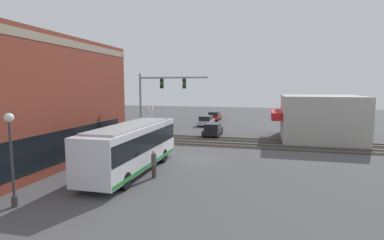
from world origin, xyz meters
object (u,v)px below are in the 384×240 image
(city_bus, at_px, (132,146))
(pedestrian_at_crossing, at_px, (159,138))
(crossing_signal, at_px, (151,122))
(parked_car_black, at_px, (213,130))
(parked_car_red, at_px, (215,116))
(pedestrian_near_bus, at_px, (154,164))
(parked_car_silver, at_px, (206,121))
(streetlamp, at_px, (11,151))

(city_bus, relative_size, pedestrian_at_crossing, 6.11)
(crossing_signal, distance_m, pedestrian_at_crossing, 1.84)
(parked_car_black, bearing_deg, city_bus, 170.78)
(parked_car_red, relative_size, pedestrian_near_bus, 2.77)
(parked_car_silver, bearing_deg, streetlamp, 174.75)
(pedestrian_at_crossing, bearing_deg, crossing_signal, 62.07)
(crossing_signal, xyz_separation_m, parked_car_silver, (15.85, -2.28, -1.62))
(crossing_signal, xyz_separation_m, parked_car_red, (23.06, -2.28, -1.61))
(streetlamp, bearing_deg, pedestrian_at_crossing, -6.12)
(pedestrian_near_bus, bearing_deg, parked_car_silver, 4.17)
(crossing_signal, height_order, parked_car_black, crossing_signal)
(parked_car_red, bearing_deg, parked_car_silver, -180.00)
(city_bus, bearing_deg, pedestrian_near_bus, -114.62)
(city_bus, relative_size, streetlamp, 2.28)
(parked_car_red, bearing_deg, crossing_signal, 174.35)
(parked_car_black, height_order, pedestrian_near_bus, pedestrian_near_bus)
(city_bus, bearing_deg, parked_car_black, -9.22)
(parked_car_silver, distance_m, pedestrian_near_bus, 25.73)
(parked_car_black, xyz_separation_m, pedestrian_near_bus, (-16.88, 0.73, 0.20))
(parked_car_black, height_order, parked_car_silver, parked_car_black)
(crossing_signal, distance_m, parked_car_silver, 16.09)
(parked_car_silver, xyz_separation_m, parked_car_red, (7.21, 0.00, 0.01))
(parked_car_red, xyz_separation_m, pedestrian_at_crossing, (-23.59, 1.27, 0.17))
(city_bus, height_order, parked_car_red, city_bus)
(streetlamp, bearing_deg, city_bus, -23.03)
(pedestrian_near_bus, height_order, pedestrian_at_crossing, pedestrian_near_bus)
(crossing_signal, height_order, pedestrian_at_crossing, crossing_signal)
(parked_car_silver, distance_m, pedestrian_at_crossing, 16.43)
(city_bus, distance_m, streetlamp, 7.49)
(parked_car_silver, relative_size, pedestrian_at_crossing, 2.72)
(crossing_signal, xyz_separation_m, pedestrian_at_crossing, (-0.54, -1.01, -1.44))
(streetlamp, height_order, parked_car_black, streetlamp)
(pedestrian_near_bus, xyz_separation_m, pedestrian_at_crossing, (9.28, 3.14, -0.03))
(crossing_signal, relative_size, parked_car_silver, 0.83)
(city_bus, distance_m, pedestrian_at_crossing, 8.57)
(streetlamp, bearing_deg, pedestrian_near_bus, -38.61)
(city_bus, xyz_separation_m, parked_car_red, (32.01, -0.00, -1.10))
(city_bus, height_order, pedestrian_near_bus, city_bus)
(city_bus, relative_size, parked_car_red, 2.15)
(streetlamp, xyz_separation_m, pedestrian_at_crossing, (15.26, -1.64, -1.85))
(parked_car_silver, bearing_deg, pedestrian_near_bus, -175.83)
(parked_car_silver, height_order, pedestrian_at_crossing, pedestrian_at_crossing)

